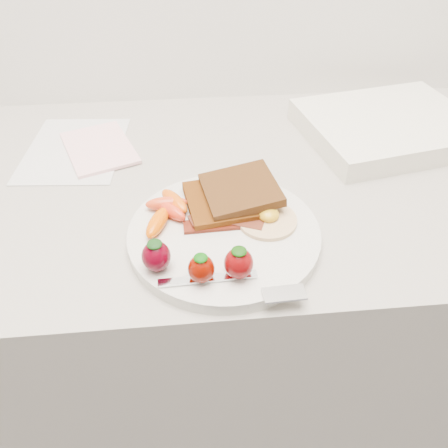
{
  "coord_description": "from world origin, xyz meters",
  "views": [
    {
      "loc": [
        -0.01,
        1.09,
        1.33
      ],
      "look_at": [
        0.03,
        1.54,
        0.93
      ],
      "focal_mm": 35.0,
      "sensor_mm": 36.0,
      "label": 1
    }
  ],
  "objects": [
    {
      "name": "paper_sheet",
      "position": [
        -0.22,
        1.81,
        0.9
      ],
      "size": [
        0.19,
        0.24,
        0.0
      ],
      "primitive_type": "cube",
      "rotation": [
        0.0,
        0.0,
        -0.08
      ],
      "color": "silver",
      "rests_on": "counter"
    },
    {
      "name": "strawberries",
      "position": [
        -0.01,
        1.46,
        0.94
      ],
      "size": [
        0.14,
        0.06,
        0.04
      ],
      "color": "#49000D",
      "rests_on": "plate"
    },
    {
      "name": "toast_lower",
      "position": [
        0.03,
        1.6,
        0.93
      ],
      "size": [
        0.12,
        0.12,
        0.01
      ],
      "primitive_type": "cube",
      "rotation": [
        0.0,
        0.0,
        0.14
      ],
      "color": "#351807",
      "rests_on": "plate"
    },
    {
      "name": "notepad",
      "position": [
        -0.18,
        1.8,
        0.91
      ],
      "size": [
        0.16,
        0.19,
        0.01
      ],
      "primitive_type": "cube",
      "rotation": [
        0.0,
        0.0,
        0.37
      ],
      "color": "#FFC0C1",
      "rests_on": "paper_sheet"
    },
    {
      "name": "counter",
      "position": [
        0.0,
        1.7,
        0.45
      ],
      "size": [
        2.0,
        0.6,
        0.9
      ],
      "primitive_type": "cube",
      "color": "gray",
      "rests_on": "ground"
    },
    {
      "name": "fried_egg",
      "position": [
        0.09,
        1.55,
        0.92
      ],
      "size": [
        0.09,
        0.09,
        0.02
      ],
      "color": "beige",
      "rests_on": "plate"
    },
    {
      "name": "appliance",
      "position": [
        0.37,
        1.8,
        0.92
      ],
      "size": [
        0.35,
        0.3,
        0.04
      ],
      "primitive_type": "cube",
      "rotation": [
        0.0,
        0.0,
        0.19
      ],
      "color": "silver",
      "rests_on": "counter"
    },
    {
      "name": "fork",
      "position": [
        0.04,
        1.44,
        0.92
      ],
      "size": [
        0.18,
        0.05,
        0.0
      ],
      "color": "white",
      "rests_on": "plate"
    },
    {
      "name": "toast_upper",
      "position": [
        0.06,
        1.6,
        0.94
      ],
      "size": [
        0.12,
        0.12,
        0.03
      ],
      "primitive_type": "cube",
      "rotation": [
        0.0,
        -0.1,
        0.16
      ],
      "color": "black",
      "rests_on": "toast_lower"
    },
    {
      "name": "baby_carrots",
      "position": [
        -0.05,
        1.58,
        0.93
      ],
      "size": [
        0.07,
        0.11,
        0.02
      ],
      "color": "red",
      "rests_on": "plate"
    },
    {
      "name": "bacon_strips",
      "position": [
        0.03,
        1.56,
        0.92
      ],
      "size": [
        0.12,
        0.07,
        0.01
      ],
      "color": "#3D1709",
      "rests_on": "plate"
    },
    {
      "name": "plate",
      "position": [
        0.03,
        1.54,
        0.91
      ],
      "size": [
        0.27,
        0.27,
        0.02
      ],
      "primitive_type": "cylinder",
      "color": "beige",
      "rests_on": "counter"
    }
  ]
}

